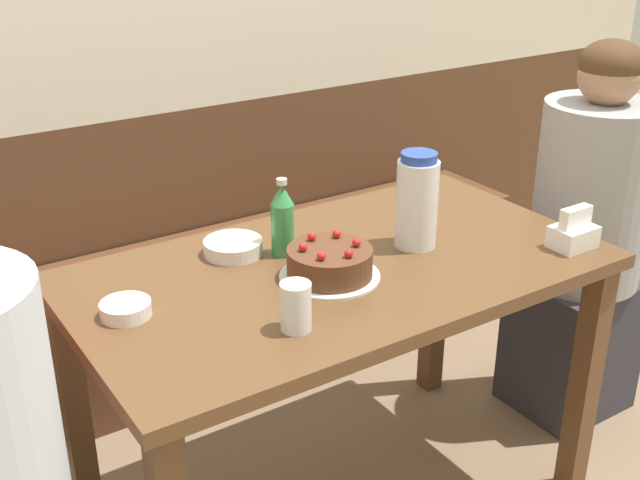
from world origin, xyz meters
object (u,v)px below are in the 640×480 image
object	(u,v)px
glass_water_tall	(296,307)
napkin_holder	(573,233)
birthday_cake	(330,263)
soju_bottle	(282,219)
bowl_soup_white	(233,247)
bench_seat	(200,311)
water_pitcher	(417,201)
bowl_rice_small	(126,309)
person_teal_shirt	(585,246)

from	to	relation	value
glass_water_tall	napkin_holder	bearing A→B (deg)	-2.60
birthday_cake	glass_water_tall	size ratio (longest dim) A/B	2.25
soju_bottle	bowl_soup_white	distance (m)	0.14
bowl_soup_white	glass_water_tall	bearing A→B (deg)	-99.00
soju_bottle	napkin_holder	size ratio (longest dim) A/B	1.76
napkin_holder	bench_seat	bearing A→B (deg)	116.78
water_pitcher	bowl_rice_small	distance (m)	0.74
water_pitcher	napkin_holder	size ratio (longest dim) A/B	2.19
birthday_cake	napkin_holder	xyz separation A→B (m)	(0.59, -0.19, 0.00)
bench_seat	water_pitcher	world-z (taller)	water_pitcher
bench_seat	bowl_rice_small	world-z (taller)	bowl_rice_small
bowl_soup_white	bench_seat	bearing A→B (deg)	74.02
soju_bottle	napkin_holder	world-z (taller)	soju_bottle
water_pitcher	napkin_holder	xyz separation A→B (m)	(0.32, -0.22, -0.08)
bowl_soup_white	person_teal_shirt	xyz separation A→B (m)	(1.08, -0.20, -0.19)
glass_water_tall	person_teal_shirt	bearing A→B (deg)	9.57
soju_bottle	bowl_rice_small	distance (m)	0.45
soju_bottle	bowl_rice_small	world-z (taller)	soju_bottle
soju_bottle	glass_water_tall	distance (m)	0.37
birthday_cake	bowl_soup_white	distance (m)	0.26
soju_bottle	person_teal_shirt	xyz separation A→B (m)	(0.98, -0.13, -0.27)
napkin_holder	bowl_rice_small	xyz separation A→B (m)	(-1.05, 0.28, -0.02)
water_pitcher	glass_water_tall	size ratio (longest dim) A/B	2.33
bench_seat	bowl_rice_small	size ratio (longest dim) A/B	23.56
water_pitcher	glass_water_tall	bearing A→B (deg)	-157.98
birthday_cake	glass_water_tall	world-z (taller)	glass_water_tall
bench_seat	person_teal_shirt	size ratio (longest dim) A/B	2.14
birthday_cake	glass_water_tall	bearing A→B (deg)	-140.19
bowl_rice_small	birthday_cake	bearing A→B (deg)	-10.47
bowl_soup_white	water_pitcher	bearing A→B (deg)	-26.53
soju_bottle	napkin_holder	xyz separation A→B (m)	(0.62, -0.36, -0.05)
birthday_cake	person_teal_shirt	bearing A→B (deg)	2.17
person_teal_shirt	birthday_cake	bearing A→B (deg)	2.17
soju_bottle	person_teal_shirt	bearing A→B (deg)	-7.71
water_pitcher	person_teal_shirt	xyz separation A→B (m)	(0.67, 0.00, -0.29)
bowl_soup_white	person_teal_shirt	size ratio (longest dim) A/B	0.12
bench_seat	napkin_holder	bearing A→B (deg)	-63.22
bowl_soup_white	soju_bottle	bearing A→B (deg)	-32.24
bowl_rice_small	soju_bottle	bearing A→B (deg)	11.01
water_pitcher	bowl_rice_small	size ratio (longest dim) A/B	2.26
bench_seat	water_pitcher	size ratio (longest dim) A/B	10.44
bench_seat	bowl_soup_white	world-z (taller)	bowl_soup_white
water_pitcher	bowl_soup_white	bearing A→B (deg)	153.47
napkin_holder	person_teal_shirt	distance (m)	0.47
birthday_cake	water_pitcher	xyz separation A→B (m)	(0.28, 0.03, 0.08)
soju_bottle	glass_water_tall	xyz separation A→B (m)	(-0.16, -0.32, -0.04)
bench_seat	bowl_rice_small	xyz separation A→B (m)	(-0.51, -0.79, 0.53)
bench_seat	bowl_rice_small	bearing A→B (deg)	-123.01
water_pitcher	bowl_rice_small	xyz separation A→B (m)	(-0.73, 0.05, -0.10)
bench_seat	bowl_rice_small	distance (m)	1.08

